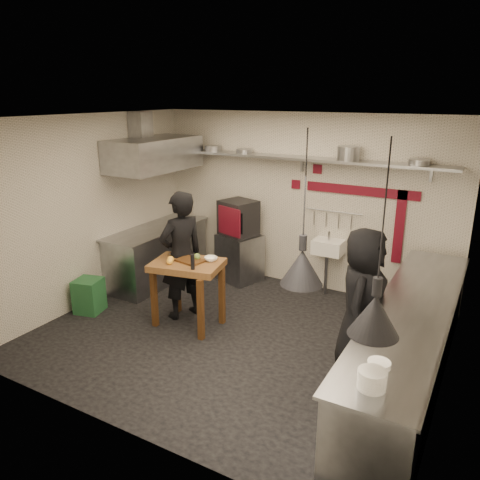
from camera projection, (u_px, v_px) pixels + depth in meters
The scene contains 47 objects.
floor at pixel (237, 336), 6.18m from camera, with size 5.00×5.00×0.00m, color black.
ceiling at pixel (236, 118), 5.34m from camera, with size 5.00×5.00×0.00m, color beige.
wall_back at pixel (301, 202), 7.50m from camera, with size 5.00×0.04×2.80m, color silver.
wall_front at pixel (115, 296), 4.02m from camera, with size 5.00×0.04×2.80m, color silver.
wall_left at pixel (90, 211), 6.93m from camera, with size 0.04×4.20×2.80m, color silver.
wall_right at pixel (457, 271), 4.59m from camera, with size 0.04×4.20×2.80m, color silver.
red_band_horiz at pixel (361, 191), 6.96m from camera, with size 1.70×0.02×0.14m, color maroon.
red_band_vert at pixel (399, 227), 6.82m from camera, with size 0.14×0.02×1.10m, color maroon.
red_tile_a at pixel (317, 169), 7.21m from camera, with size 0.14×0.02×0.14m, color maroon.
red_tile_b at pixel (296, 184), 7.45m from camera, with size 0.14×0.02×0.14m, color maroon.
back_shelf at pixel (299, 158), 7.14m from camera, with size 4.60×0.34×0.04m, color gray.
shelf_bracket_left at pixel (201, 156), 8.19m from camera, with size 0.04×0.06×0.24m, color gray.
shelf_bracket_mid at pixel (302, 164), 7.29m from camera, with size 0.04×0.06×0.24m, color gray.
shelf_bracket_right at pixel (432, 173), 6.40m from camera, with size 0.04×0.06×0.24m, color gray.
pan_far_left at pixel (213, 148), 7.85m from camera, with size 0.28×0.28×0.09m, color gray.
pan_mid_left at pixel (244, 151), 7.57m from camera, with size 0.26×0.26×0.07m, color gray.
stock_pot at pixel (348, 153), 6.74m from camera, with size 0.32×0.32×0.20m, color gray.
pan_right at pixel (419, 162), 6.30m from camera, with size 0.28×0.28×0.08m, color gray.
oven_stand at pixel (240, 257), 7.96m from camera, with size 0.64×0.58×0.80m, color gray.
combi_oven at pixel (238, 218), 7.77m from camera, with size 0.53×0.50×0.58m, color black.
oven_door at pixel (229, 221), 7.55m from camera, with size 0.50×0.03×0.46m, color maroon.
oven_glass at pixel (234, 222), 7.54m from camera, with size 0.40×0.02×0.34m, color black.
hand_sink at pixel (328, 247), 7.28m from camera, with size 0.46×0.34×0.22m, color white.
sink_tap at pixel (329, 236), 7.23m from camera, with size 0.03×0.03×0.14m, color gray.
sink_drain at pixel (326, 274), 7.38m from camera, with size 0.06×0.06×0.66m, color gray.
utensil_rail at pixel (333, 211), 7.24m from camera, with size 0.02×0.02×0.90m, color gray.
counter_right at pixel (409, 347), 5.04m from camera, with size 0.70×3.80×0.90m, color gray.
counter_right_top at pixel (414, 308), 4.90m from camera, with size 0.76×3.90×0.03m, color gray.
plate_stack at pixel (372, 380), 3.52m from camera, with size 0.22×0.22×0.15m, color white.
small_bowl_right at pixel (379, 364), 3.81m from camera, with size 0.19×0.19×0.05m, color white.
counter_left at pixel (158, 255), 7.93m from camera, with size 0.70×1.90×0.90m, color gray.
counter_left_top at pixel (156, 229), 7.79m from camera, with size 0.76×2.00×0.03m, color gray.
extractor_hood at pixel (154, 154), 7.39m from camera, with size 0.78×1.60×0.50m, color gray.
hood_duct at pixel (141, 128), 7.39m from camera, with size 0.28×0.28×0.50m, color gray.
green_bin at pixel (89, 296), 6.81m from camera, with size 0.36×0.36×0.50m, color #215D30.
prep_table at pixel (188, 294), 6.37m from camera, with size 0.92×0.64×0.92m, color brown, non-canonical shape.
cutting_board at pixel (190, 261), 6.24m from camera, with size 0.36×0.25×0.03m, color #4F2E14.
pepper_mill at pixel (193, 262), 5.94m from camera, with size 0.05×0.05×0.20m, color black.
lemon_a at pixel (171, 259), 6.22m from camera, with size 0.09×0.09×0.09m, color yellow.
lemon_b at pixel (170, 261), 6.14m from camera, with size 0.08×0.08×0.08m, color yellow.
veg_ball at pixel (197, 257), 6.28m from camera, with size 0.09×0.09×0.09m, color olive.
steel_tray at pixel (177, 255), 6.46m from camera, with size 0.19×0.13×0.03m, color gray.
bowl at pixel (211, 259), 6.26m from camera, with size 0.18×0.18×0.06m, color white.
heat_lamp_near at pixel (304, 210), 4.04m from camera, with size 0.39×0.39×1.39m, color black, non-canonical shape.
heat_lamp_far at pixel (382, 242), 3.28m from camera, with size 0.38×0.38×1.46m, color black, non-canonical shape.
chef_left at pixel (181, 256), 6.50m from camera, with size 0.67×0.44×1.82m, color black.
chef_right at pixel (362, 300), 5.25m from camera, with size 0.83×0.54×1.69m, color black.
Camera 1 is at (2.75, -4.78, 3.07)m, focal length 35.00 mm.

